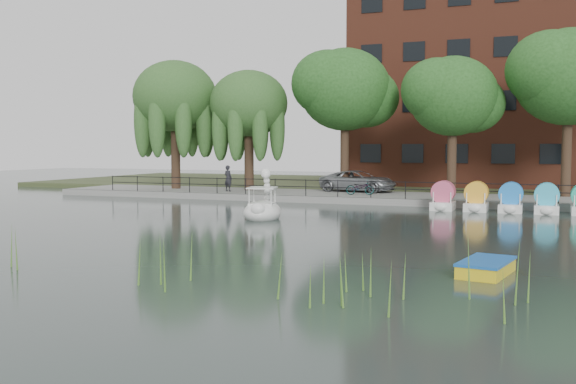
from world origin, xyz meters
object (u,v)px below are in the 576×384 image
Objects in this scene: yellow_rowboat at (486,267)px; minivan at (358,180)px; swan_boat at (263,208)px; bicycle at (360,187)px; pedestrian at (228,176)px.

minivan is at bearing 123.22° from yellow_rowboat.
swan_boat is at bearing 147.84° from yellow_rowboat.
bicycle is 0.75× the size of yellow_rowboat.
pedestrian is (-8.97, -0.15, 0.49)m from bicycle.
bicycle is at bearing 67.83° from swan_boat.
swan_boat is at bearing 156.34° from bicycle.
minivan is at bearing -144.23° from pedestrian.
swan_boat reaches higher than bicycle.
bicycle is 11.14m from swan_boat.
swan_boat is 14.58m from yellow_rowboat.
minivan is 3.34× the size of bicycle.
swan_boat is (7.29, -10.86, -0.88)m from pedestrian.
minivan is 13.74m from swan_boat.
yellow_rowboat is (18.02, -20.72, -1.18)m from pedestrian.
swan_boat reaches higher than yellow_rowboat.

